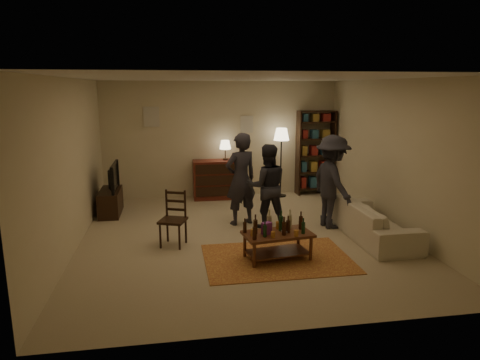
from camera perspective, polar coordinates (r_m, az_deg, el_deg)
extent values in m
plane|color=#C6B793|center=(7.53, 0.41, -7.54)|extent=(6.00, 6.00, 0.00)
plane|color=beige|center=(10.13, -2.48, 5.43)|extent=(5.50, 0.00, 5.50)
plane|color=beige|center=(7.25, -21.52, 1.86)|extent=(0.00, 6.00, 6.00)
plane|color=beige|center=(8.12, 19.96, 3.01)|extent=(0.00, 6.00, 6.00)
plane|color=beige|center=(4.33, 7.23, -3.92)|extent=(5.50, 0.00, 5.50)
plane|color=white|center=(7.09, 0.45, 13.46)|extent=(6.00, 6.00, 0.00)
cube|color=beige|center=(9.99, -11.73, 8.26)|extent=(0.35, 0.03, 0.45)
cube|color=beige|center=(10.16, 0.91, 7.45)|extent=(0.30, 0.03, 0.40)
cube|color=maroon|center=(6.63, 4.98, -10.38)|extent=(2.20, 1.50, 0.01)
cube|color=brown|center=(6.49, 5.05, -7.20)|extent=(1.08, 0.69, 0.04)
cube|color=brown|center=(6.59, 5.00, -9.54)|extent=(0.97, 0.58, 0.02)
cylinder|color=brown|center=(6.22, 1.91, -10.08)|extent=(0.05, 0.05, 0.38)
cylinder|color=brown|center=(6.55, 9.42, -9.06)|extent=(0.05, 0.05, 0.38)
cylinder|color=brown|center=(6.60, 0.64, -8.72)|extent=(0.05, 0.05, 0.38)
cylinder|color=brown|center=(6.92, 7.79, -7.84)|extent=(0.05, 0.05, 0.38)
cylinder|color=#BA752A|center=(6.33, 1.71, -6.99)|extent=(0.07, 0.07, 0.10)
cylinder|color=#BA752A|center=(6.26, 4.42, -7.28)|extent=(0.07, 0.07, 0.09)
cylinder|color=#BA752A|center=(6.65, 5.09, -6.02)|extent=(0.07, 0.07, 0.11)
cylinder|color=#BA752A|center=(6.36, 7.49, -7.04)|extent=(0.07, 0.07, 0.09)
cube|color=purple|center=(6.40, 3.50, -6.39)|extent=(0.17, 0.14, 0.18)
cylinder|color=gray|center=(6.50, 6.11, -6.87)|extent=(0.12, 0.12, 0.03)
cube|color=black|center=(7.08, -8.94, -5.36)|extent=(0.51, 0.51, 0.04)
cylinder|color=black|center=(7.06, -10.58, -7.34)|extent=(0.04, 0.04, 0.42)
cylinder|color=black|center=(6.95, -8.09, -7.57)|extent=(0.04, 0.04, 0.42)
cylinder|color=black|center=(7.34, -9.64, -6.53)|extent=(0.04, 0.04, 0.42)
cylinder|color=black|center=(7.24, -7.24, -6.73)|extent=(0.04, 0.04, 0.42)
cube|color=black|center=(7.15, -8.57, -3.02)|extent=(0.31, 0.14, 0.48)
cube|color=black|center=(9.17, -16.87, -2.83)|extent=(0.40, 1.00, 0.50)
imported|color=black|center=(9.04, -16.95, 0.41)|extent=(0.13, 0.97, 0.56)
cube|color=maroon|center=(9.98, -3.37, 0.08)|extent=(1.00, 0.48, 0.90)
cube|color=black|center=(9.79, -3.20, -1.54)|extent=(0.92, 0.02, 0.22)
cube|color=black|center=(9.73, -3.22, -0.06)|extent=(0.92, 0.02, 0.22)
cube|color=black|center=(9.68, -3.24, 1.45)|extent=(0.92, 0.02, 0.22)
cylinder|color=black|center=(9.92, -1.97, 2.78)|extent=(0.12, 0.12, 0.04)
cylinder|color=black|center=(9.90, -1.98, 3.52)|extent=(0.02, 0.02, 0.22)
cone|color=#FFE5B2|center=(9.87, -1.99, 4.73)|extent=(0.26, 0.26, 0.20)
cube|color=black|center=(10.34, 7.77, 3.51)|extent=(0.04, 0.34, 2.00)
cube|color=black|center=(10.63, 12.22, 3.58)|extent=(0.04, 0.34, 2.00)
cube|color=black|center=(10.63, 9.85, -0.98)|extent=(0.90, 0.34, 0.03)
cube|color=black|center=(10.55, 9.93, 1.13)|extent=(0.90, 0.34, 0.03)
cube|color=black|center=(10.48, 10.01, 3.28)|extent=(0.90, 0.34, 0.03)
cube|color=black|center=(10.43, 10.09, 5.45)|extent=(0.90, 0.34, 0.03)
cube|color=black|center=(10.39, 10.18, 7.64)|extent=(0.90, 0.34, 0.03)
cube|color=black|center=(10.37, 10.23, 9.01)|extent=(0.90, 0.34, 0.03)
cube|color=maroon|center=(10.51, 8.34, -0.28)|extent=(0.12, 0.22, 0.26)
cube|color=#2A5F7E|center=(10.59, 9.63, -0.23)|extent=(0.15, 0.22, 0.26)
cube|color=#A88738|center=(10.68, 11.00, -0.18)|extent=(0.18, 0.22, 0.26)
cube|color=#2A5F7E|center=(10.43, 8.40, 1.81)|extent=(0.12, 0.22, 0.24)
cube|color=#A88738|center=(10.51, 9.70, 1.85)|extent=(0.15, 0.22, 0.24)
cube|color=maroon|center=(10.60, 11.08, 1.88)|extent=(0.18, 0.22, 0.24)
cube|color=#A88738|center=(10.37, 8.47, 3.93)|extent=(0.12, 0.22, 0.22)
cube|color=maroon|center=(10.45, 9.78, 3.95)|extent=(0.15, 0.22, 0.22)
cube|color=#2A5F7E|center=(10.54, 11.17, 3.97)|extent=(0.18, 0.22, 0.22)
cube|color=maroon|center=(10.32, 8.54, 6.08)|extent=(0.12, 0.22, 0.20)
cube|color=#2A5F7E|center=(10.40, 9.86, 6.08)|extent=(0.15, 0.22, 0.20)
cube|color=#A88738|center=(10.49, 11.26, 6.07)|extent=(0.18, 0.22, 0.20)
cube|color=#2A5F7E|center=(10.29, 8.61, 8.23)|extent=(0.12, 0.22, 0.18)
cube|color=#A88738|center=(10.37, 9.94, 8.22)|extent=(0.15, 0.22, 0.18)
cube|color=maroon|center=(10.46, 11.35, 8.20)|extent=(0.18, 0.22, 0.18)
cylinder|color=black|center=(10.29, 5.38, -2.07)|extent=(0.28, 0.28, 0.03)
cylinder|color=black|center=(10.14, 5.46, 1.79)|extent=(0.03, 0.03, 1.44)
cone|color=#FFE5B2|center=(10.03, 5.55, 6.10)|extent=(0.36, 0.36, 0.28)
imported|color=beige|center=(7.75, 17.26, -5.17)|extent=(0.81, 2.08, 0.61)
imported|color=#28272E|center=(7.99, 0.11, 0.11)|extent=(0.74, 0.61, 1.74)
imported|color=#222329|center=(7.84, 3.60, -0.84)|extent=(0.78, 0.63, 1.56)
imported|color=#27272F|center=(8.00, 12.18, -0.25)|extent=(0.80, 1.20, 1.72)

